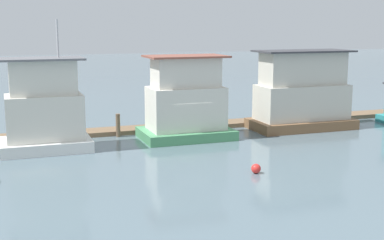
# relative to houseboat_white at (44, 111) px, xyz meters

# --- Properties ---
(ground_plane) EXTENTS (200.00, 200.00, 0.00)m
(ground_plane) POSITION_rel_houseboat_white_xyz_m (8.83, 0.23, -2.34)
(ground_plane) COLOR slate
(dock_walkway) EXTENTS (51.00, 1.88, 0.30)m
(dock_walkway) POSITION_rel_houseboat_white_xyz_m (8.83, 3.50, -2.19)
(dock_walkway) COLOR brown
(dock_walkway) RESTS_ON ground_plane
(houseboat_white) EXTENTS (5.12, 3.45, 7.59)m
(houseboat_white) POSITION_rel_houseboat_white_xyz_m (0.00, 0.00, 0.00)
(houseboat_white) COLOR white
(houseboat_white) RESTS_ON ground_plane
(houseboat_green) EXTENTS (5.80, 3.88, 5.35)m
(houseboat_green) POSITION_rel_houseboat_white_xyz_m (8.84, 0.41, -0.04)
(houseboat_green) COLOR #4C9360
(houseboat_green) RESTS_ON ground_plane
(houseboat_brown) EXTENTS (7.24, 3.60, 5.52)m
(houseboat_brown) POSITION_rel_houseboat_white_xyz_m (17.62, 0.81, 0.10)
(houseboat_brown) COLOR brown
(houseboat_brown) RESTS_ON ground_plane
(mooring_post_far_left) EXTENTS (0.29, 0.29, 1.53)m
(mooring_post_far_left) POSITION_rel_houseboat_white_xyz_m (4.78, 2.32, -1.58)
(mooring_post_far_left) COLOR brown
(mooring_post_far_left) RESTS_ON ground_plane
(buoy_red) EXTENTS (0.49, 0.49, 0.49)m
(buoy_red) POSITION_rel_houseboat_white_xyz_m (9.43, -8.61, -2.10)
(buoy_red) COLOR red
(buoy_red) RESTS_ON ground_plane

